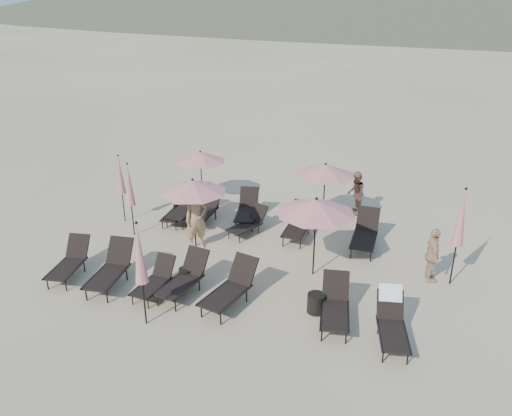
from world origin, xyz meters
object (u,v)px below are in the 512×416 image
at_px(lounger_1, 111,268).
at_px(lounger_4, 335,305).
at_px(lounger_0, 70,261).
at_px(lounger_11, 365,233).
at_px(lounger_6, 177,210).
at_px(lounger_12, 155,280).
at_px(side_table_1, 316,303).
at_px(umbrella_open_0, 193,186).
at_px(side_table_0, 186,276).
at_px(beachgoer_b, 355,193).
at_px(lounger_5, 392,320).
at_px(lounger_13, 205,209).
at_px(lounger_10, 298,223).
at_px(lounger_2, 184,277).
at_px(lounger_8, 247,209).
at_px(umbrella_open_1, 316,207).
at_px(umbrella_closed_0, 139,254).
at_px(umbrella_closed_3, 129,185).
at_px(umbrella_open_3, 325,170).
at_px(umbrella_closed_2, 120,175).
at_px(lounger_3, 231,287).
at_px(umbrella_open_2, 200,157).
at_px(umbrella_closed_1, 461,218).
at_px(beachgoer_a, 196,219).
at_px(lounger_9, 249,223).
at_px(beachgoer_c, 432,255).

relative_size(lounger_1, lounger_4, 1.06).
bearing_deg(lounger_0, lounger_11, 20.09).
height_order(lounger_6, lounger_12, lounger_6).
relative_size(lounger_11, side_table_1, 3.83).
xyz_separation_m(lounger_12, umbrella_open_0, (-0.35, 2.77, 1.56)).
relative_size(side_table_0, beachgoer_b, 0.29).
xyz_separation_m(lounger_5, lounger_13, (-6.83, 4.06, -0.02)).
height_order(lounger_0, lounger_10, lounger_10).
height_order(lounger_2, lounger_8, lounger_8).
height_order(umbrella_open_1, umbrella_closed_0, umbrella_closed_0).
height_order(lounger_8, umbrella_closed_3, umbrella_closed_3).
bearing_deg(lounger_8, umbrella_open_3, 3.41).
bearing_deg(umbrella_closed_0, lounger_6, 113.68).
relative_size(lounger_4, side_table_1, 3.70).
xyz_separation_m(lounger_11, umbrella_closed_2, (-7.98, -1.18, 1.16)).
bearing_deg(lounger_12, side_table_0, 54.46).
bearing_deg(lounger_5, lounger_8, 124.56).
distance_m(lounger_8, lounger_13, 1.44).
relative_size(lounger_12, lounger_13, 0.81).
height_order(lounger_3, umbrella_closed_3, umbrella_closed_3).
bearing_deg(lounger_13, umbrella_open_2, 116.41).
bearing_deg(side_table_0, umbrella_closed_2, 145.43).
height_order(lounger_8, umbrella_closed_1, umbrella_closed_1).
xyz_separation_m(umbrella_open_2, beachgoer_b, (5.51, 1.05, -0.98)).
bearing_deg(lounger_5, umbrella_closed_2, 146.61).
distance_m(lounger_2, umbrella_open_3, 6.16).
height_order(lounger_5, lounger_11, lounger_11).
relative_size(umbrella_closed_3, side_table_1, 5.00).
bearing_deg(side_table_0, lounger_13, 110.87).
bearing_deg(side_table_0, umbrella_closed_0, -89.41).
bearing_deg(lounger_11, umbrella_open_2, 163.23).
xyz_separation_m(lounger_2, lounger_6, (-2.52, 3.84, -0.06)).
bearing_deg(beachgoer_b, lounger_11, 10.81).
height_order(lounger_4, beachgoer_a, beachgoer_a).
distance_m(lounger_0, lounger_8, 6.00).
xyz_separation_m(umbrella_closed_1, side_table_1, (-2.95, -2.63, -1.68)).
height_order(lounger_10, lounger_11, lounger_11).
height_order(lounger_8, umbrella_open_0, umbrella_open_0).
bearing_deg(lounger_2, umbrella_closed_0, -92.51).
bearing_deg(lounger_9, lounger_0, -109.80).
bearing_deg(umbrella_open_0, lounger_10, 33.51).
relative_size(beachgoer_b, beachgoer_c, 1.01).
bearing_deg(side_table_0, beachgoer_c, 24.05).
bearing_deg(beachgoer_b, lounger_1, -42.79).
distance_m(lounger_10, beachgoer_c, 4.30).
xyz_separation_m(lounger_0, lounger_13, (1.71, 4.61, 0.03)).
bearing_deg(umbrella_open_1, umbrella_closed_3, 178.27).
height_order(lounger_5, umbrella_open_0, umbrella_open_0).
bearing_deg(umbrella_closed_2, umbrella_open_0, -12.48).
bearing_deg(umbrella_closed_0, lounger_1, 148.23).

